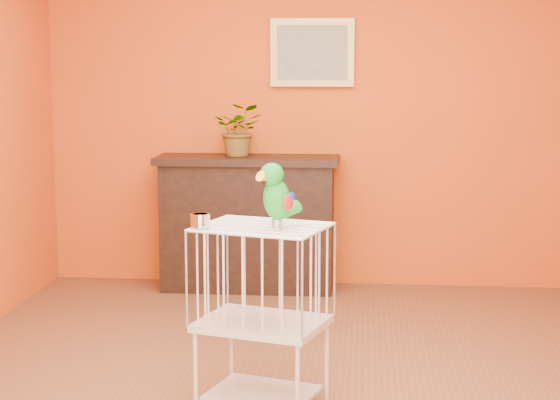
# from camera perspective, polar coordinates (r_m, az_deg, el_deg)

# --- Properties ---
(ground) EXTENTS (4.50, 4.50, 0.00)m
(ground) POSITION_cam_1_polar(r_m,az_deg,el_deg) (5.07, 0.39, -10.98)
(ground) COLOR brown
(ground) RESTS_ON ground
(room_shell) EXTENTS (4.50, 4.50, 4.50)m
(room_shell) POSITION_cam_1_polar(r_m,az_deg,el_deg) (4.78, 0.41, 7.23)
(room_shell) COLOR #D24613
(room_shell) RESTS_ON ground
(console_cabinet) EXTENTS (1.34, 0.48, 0.99)m
(console_cabinet) POSITION_cam_1_polar(r_m,az_deg,el_deg) (6.94, -1.99, -1.41)
(console_cabinet) COLOR black
(console_cabinet) RESTS_ON ground
(potted_plant) EXTENTS (0.35, 0.39, 0.30)m
(potted_plant) POSITION_cam_1_polar(r_m,az_deg,el_deg) (6.87, -2.48, 3.94)
(potted_plant) COLOR #26722D
(potted_plant) RESTS_ON console_cabinet
(framed_picture) EXTENTS (0.62, 0.04, 0.50)m
(framed_picture) POSITION_cam_1_polar(r_m,az_deg,el_deg) (6.99, 1.98, 8.97)
(framed_picture) COLOR #AC843D
(framed_picture) RESTS_ON room_shell
(birdcage) EXTENTS (0.69, 0.60, 0.90)m
(birdcage) POSITION_cam_1_polar(r_m,az_deg,el_deg) (4.57, -1.09, -6.97)
(birdcage) COLOR silver
(birdcage) RESTS_ON ground
(feed_cup) EXTENTS (0.09, 0.09, 0.06)m
(feed_cup) POSITION_cam_1_polar(r_m,az_deg,el_deg) (4.43, -4.88, -1.25)
(feed_cup) COLOR silver
(feed_cup) RESTS_ON birdcage
(parrot) EXTENTS (0.22, 0.26, 0.32)m
(parrot) POSITION_cam_1_polar(r_m,az_deg,el_deg) (4.39, -0.21, 0.32)
(parrot) COLOR #59544C
(parrot) RESTS_ON birdcage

